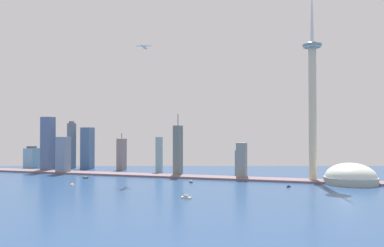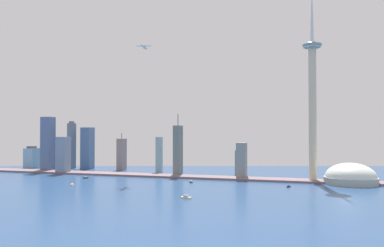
% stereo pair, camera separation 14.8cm
% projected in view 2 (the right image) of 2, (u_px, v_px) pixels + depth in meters
% --- Properties ---
extents(waterfront_pier, '(960.44, 42.88, 3.83)m').
position_uv_depth(waterfront_pier, '(171.00, 176.00, 758.34)').
color(waterfront_pier, slate).
rests_on(waterfront_pier, ground).
extents(observation_tower, '(34.72, 34.72, 370.64)m').
position_uv_depth(observation_tower, '(312.00, 89.00, 687.57)').
color(observation_tower, beige).
rests_on(observation_tower, ground).
extents(stadium_dome, '(89.00, 89.00, 49.05)m').
position_uv_depth(stadium_dome, '(351.00, 178.00, 655.06)').
color(stadium_dome, '#999E96').
rests_on(stadium_dome, ground).
extents(skyscraper_0, '(24.95, 25.66, 100.67)m').
position_uv_depth(skyscraper_0, '(87.00, 148.00, 932.43)').
color(skyscraper_0, slate).
rests_on(skyscraper_0, ground).
extents(skyscraper_1, '(23.32, 24.77, 124.20)m').
position_uv_depth(skyscraper_1, '(48.00, 144.00, 870.92)').
color(skyscraper_1, slate).
rests_on(skyscraper_1, ground).
extents(skyscraper_2, '(20.41, 18.65, 73.00)m').
position_uv_depth(skyscraper_2, '(58.00, 154.00, 958.82)').
color(skyscraper_2, '#AAAE8B').
rests_on(skyscraper_2, ground).
extents(skyscraper_3, '(27.97, 27.95, 54.30)m').
position_uv_depth(skyscraper_3, '(32.00, 158.00, 947.39)').
color(skyscraper_3, '#7DA9C4').
rests_on(skyscraper_3, ground).
extents(skyscraper_4, '(17.84, 25.86, 69.32)m').
position_uv_depth(skyscraper_4, '(242.00, 161.00, 731.31)').
color(skyscraper_4, gray).
rests_on(skyscraper_4, ground).
extents(skyscraper_5, '(23.21, 23.36, 79.23)m').
position_uv_depth(skyscraper_5, '(63.00, 155.00, 823.88)').
color(skyscraper_5, gray).
rests_on(skyscraper_5, ground).
extents(skyscraper_6, '(12.13, 20.90, 116.00)m').
position_uv_depth(skyscraper_6, '(72.00, 145.00, 938.43)').
color(skyscraper_6, slate).
rests_on(skyscraper_6, ground).
extents(skyscraper_7, '(13.44, 25.43, 126.88)m').
position_uv_depth(skyscraper_7, '(178.00, 151.00, 781.03)').
color(skyscraper_7, slate).
rests_on(skyscraper_7, ground).
extents(skyscraper_8, '(16.17, 16.58, 62.41)m').
position_uv_depth(skyscraper_8, '(239.00, 161.00, 800.13)').
color(skyscraper_8, slate).
rests_on(skyscraper_8, ground).
extents(skyscraper_9, '(12.34, 12.06, 78.83)m').
position_uv_depth(skyscraper_9, '(159.00, 155.00, 828.96)').
color(skyscraper_9, '#83A8AC').
rests_on(skyscraper_9, ground).
extents(skyscraper_10, '(15.26, 23.76, 86.37)m').
position_uv_depth(skyscraper_10, '(122.00, 154.00, 902.70)').
color(skyscraper_10, gray).
rests_on(skyscraper_10, ground).
extents(boat_0, '(11.02, 5.12, 3.97)m').
position_uv_depth(boat_0, '(86.00, 178.00, 736.10)').
color(boat_0, black).
rests_on(boat_0, ground).
extents(boat_1, '(15.59, 8.50, 10.96)m').
position_uv_depth(boat_1, '(186.00, 197.00, 515.22)').
color(boat_1, beige).
rests_on(boat_1, ground).
extents(boat_2, '(7.71, 8.48, 4.00)m').
position_uv_depth(boat_2, '(191.00, 182.00, 674.01)').
color(boat_2, '#1E2928').
rests_on(boat_2, ground).
extents(boat_3, '(10.93, 10.08, 8.42)m').
position_uv_depth(boat_3, '(72.00, 185.00, 633.91)').
color(boat_3, beige).
rests_on(boat_3, ground).
extents(boat_6, '(6.67, 6.55, 3.16)m').
position_uv_depth(boat_6, '(289.00, 186.00, 618.80)').
color(boat_6, '#242231').
rests_on(boat_6, ground).
extents(airplane, '(30.58, 33.78, 8.84)m').
position_uv_depth(airplane, '(144.00, 47.00, 758.64)').
color(airplane, '#A6C9CA').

